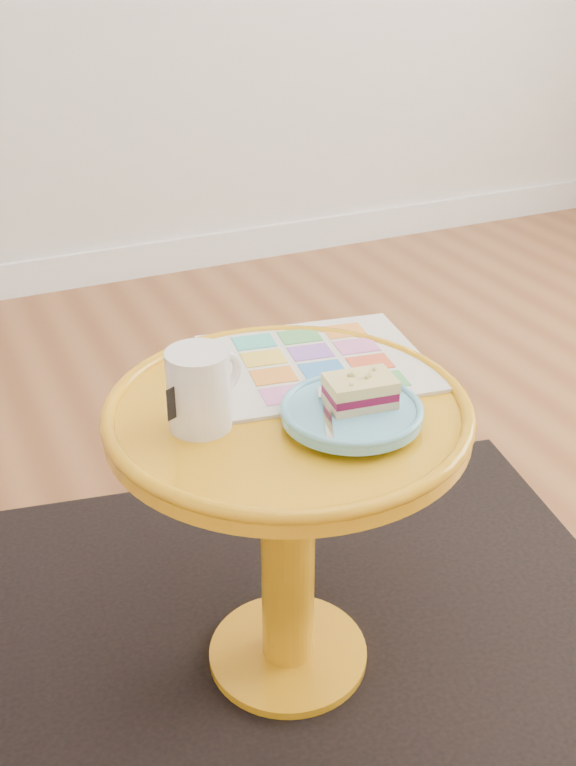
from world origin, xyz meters
name	(u,v)px	position (x,y,z in m)	size (l,w,h in m)	color
floor	(543,638)	(0.00, 0.00, 0.00)	(4.00, 4.00, 0.00)	brown
rug	(288,657)	(-0.43, 0.15, 0.00)	(1.30, 1.10, 0.01)	black
side_table	(288,487)	(-0.43, 0.15, 0.36)	(0.53, 0.53, 0.50)	orange
newspaper	(316,362)	(-0.34, 0.25, 0.51)	(0.34, 0.29, 0.01)	silver
mug	(200,387)	(-0.56, 0.15, 0.57)	(0.12, 0.09, 0.11)	white
plate	(352,413)	(-0.37, 0.07, 0.52)	(0.20, 0.20, 0.02)	#62AFCF
cake_slice	(360,391)	(-0.36, 0.07, 0.55)	(0.10, 0.07, 0.04)	#D3BC8C
fork	(327,411)	(-0.41, 0.07, 0.53)	(0.07, 0.14, 0.00)	silver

